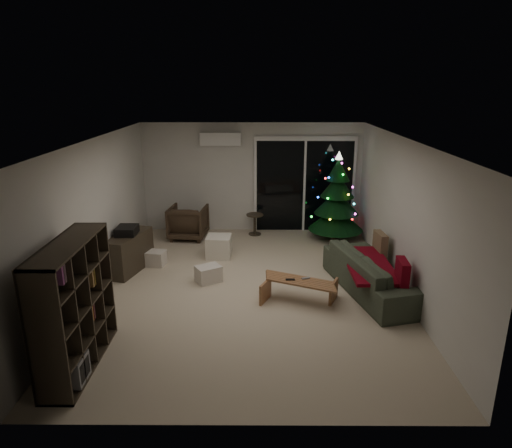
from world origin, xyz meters
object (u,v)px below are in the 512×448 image
at_px(sofa, 374,273).
at_px(coffee_table, 299,291).
at_px(armchair, 188,222).
at_px(bookshelf, 58,306).
at_px(media_cabinet, 129,252).
at_px(christmas_tree, 337,196).

height_order(sofa, coffee_table, sofa).
relative_size(armchair, sofa, 0.36).
relative_size(sofa, coffee_table, 1.98).
height_order(bookshelf, media_cabinet, bookshelf).
xyz_separation_m(media_cabinet, sofa, (4.30, -0.89, -0.02)).
relative_size(bookshelf, sofa, 0.70).
xyz_separation_m(sofa, coffee_table, (-1.25, -0.36, -0.15)).
distance_m(media_cabinet, armchair, 2.02).
bearing_deg(media_cabinet, christmas_tree, 39.14).
height_order(sofa, christmas_tree, christmas_tree).
xyz_separation_m(bookshelf, sofa, (4.30, 2.08, -0.47)).
bearing_deg(bookshelf, armchair, 56.20).
xyz_separation_m(bookshelf, coffee_table, (3.05, 1.72, -0.62)).
relative_size(media_cabinet, coffee_table, 0.98).
xyz_separation_m(media_cabinet, coffee_table, (3.05, -1.25, -0.17)).
bearing_deg(coffee_table, sofa, 40.28).
bearing_deg(sofa, armchair, 37.92).
relative_size(bookshelf, coffee_table, 1.39).
bearing_deg(media_cabinet, bookshelf, -74.66).
bearing_deg(sofa, christmas_tree, -9.70).
relative_size(media_cabinet, christmas_tree, 0.58).
distance_m(sofa, coffee_table, 1.31).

